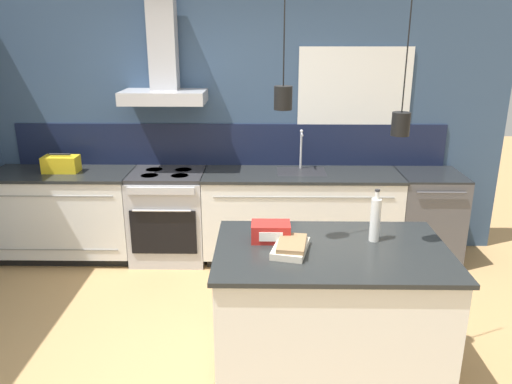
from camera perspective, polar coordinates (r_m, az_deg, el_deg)
The scene contains 11 objects.
ground_plane at distance 3.80m, azimuth -4.75°, elevation -18.33°, with size 16.00×16.00×0.00m, color tan.
wall_back at distance 5.14m, azimuth -3.32°, elevation 7.95°, with size 5.60×2.19×2.60m.
counter_run_left at distance 5.45m, azimuth -20.92°, elevation -2.38°, with size 1.40×0.64×0.91m.
counter_run_sink at distance 5.08m, azimuth 5.10°, elevation -2.68°, with size 1.95×0.64×1.31m.
oven_range at distance 5.15m, azimuth -9.91°, elevation -2.67°, with size 0.74×0.66×0.91m.
dishwasher at distance 5.32m, azimuth 18.90°, elevation -2.70°, with size 0.61×0.65×0.91m.
kitchen_island at distance 3.47m, azimuth 8.32°, elevation -13.18°, with size 1.51×0.96×0.91m.
bottle_on_island at distance 3.38m, azimuth 13.48°, elevation -3.01°, with size 0.07×0.07×0.36m.
book_stack at distance 3.18m, azimuth 4.01°, elevation -6.26°, with size 0.27×0.36×0.07m.
red_supply_box at distance 3.33m, azimuth 1.70°, elevation -4.57°, with size 0.26×0.18×0.12m.
yellow_toolbox at distance 5.29m, azimuth -21.38°, elevation 2.99°, with size 0.34×0.18×0.19m.
Camera 1 is at (0.35, -3.05, 2.24)m, focal length 35.00 mm.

